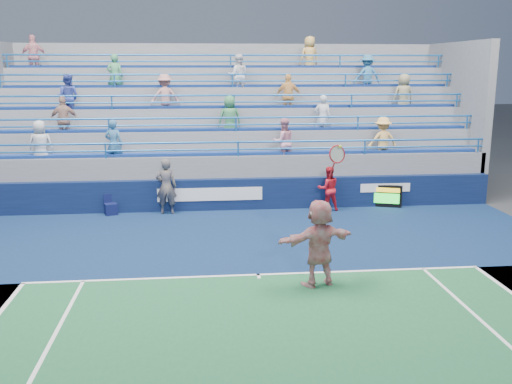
{
  "coord_description": "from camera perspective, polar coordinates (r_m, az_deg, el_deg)",
  "views": [
    {
      "loc": [
        -1.35,
        -12.84,
        4.91
      ],
      "look_at": [
        0.2,
        2.5,
        1.5
      ],
      "focal_mm": 40.0,
      "sensor_mm": 36.0,
      "label": 1
    }
  ],
  "objects": [
    {
      "name": "judge_chair",
      "position": [
        19.83,
        -14.31,
        -1.59
      ],
      "size": [
        0.51,
        0.52,
        0.7
      ],
      "color": "#0C113B",
      "rests_on": "ground"
    },
    {
      "name": "tennis_player",
      "position": [
        12.98,
        6.34,
        -5.07
      ],
      "size": [
        1.97,
        1.14,
        3.24
      ],
      "color": "silver",
      "rests_on": "ground"
    },
    {
      "name": "ball_girl",
      "position": [
        19.82,
        7.23,
        0.33
      ],
      "size": [
        0.79,
        0.63,
        1.55
      ],
      "primitive_type": "imported",
      "rotation": [
        0.0,
        0.0,
        3.2
      ],
      "color": "red",
      "rests_on": "ground"
    },
    {
      "name": "line_judge",
      "position": [
        19.41,
        -8.97,
        0.55
      ],
      "size": [
        0.71,
        0.49,
        1.9
      ],
      "primitive_type": "imported",
      "rotation": [
        0.0,
        0.0,
        3.1
      ],
      "color": "#161B3D",
      "rests_on": "ground"
    },
    {
      "name": "serve_speed_board",
      "position": [
        20.72,
        12.81,
        -0.41
      ],
      "size": [
        1.13,
        0.5,
        0.8
      ],
      "color": "black",
      "rests_on": "ground"
    },
    {
      "name": "ground",
      "position": [
        13.81,
        0.22,
        -8.35
      ],
      "size": [
        120.0,
        120.0,
        0.0
      ],
      "primitive_type": "plane",
      "color": "#333538"
    },
    {
      "name": "bleacher_stand",
      "position": [
        23.39,
        -2.41,
        4.19
      ],
      "size": [
        18.0,
        5.6,
        6.13
      ],
      "color": "slate",
      "rests_on": "ground"
    },
    {
      "name": "sponsor_wall",
      "position": [
        19.87,
        -1.72,
        -0.21
      ],
      "size": [
        18.0,
        0.32,
        1.1
      ],
      "color": "#091534",
      "rests_on": "ground"
    }
  ]
}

